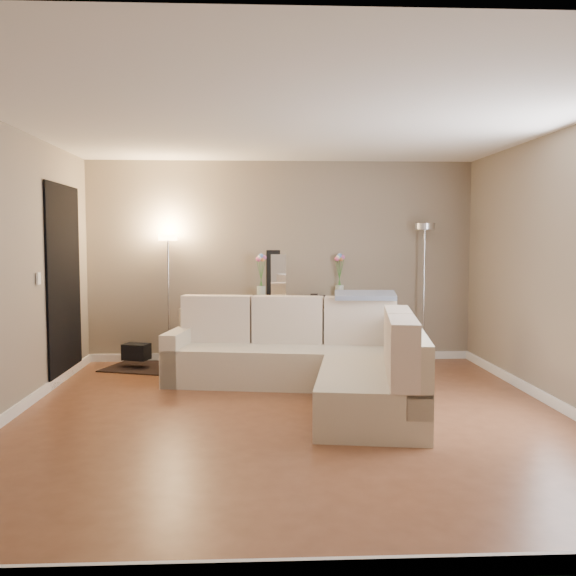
{
  "coord_description": "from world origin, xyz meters",
  "views": [
    {
      "loc": [
        -0.31,
        -5.61,
        1.58
      ],
      "look_at": [
        0.0,
        0.8,
        1.1
      ],
      "focal_mm": 40.0,
      "sensor_mm": 36.0,
      "label": 1
    }
  ],
  "objects_px": {
    "floor_lamp_unlit": "(424,264)",
    "floor_lamp_lit": "(168,273)",
    "sectional_sofa": "(319,359)",
    "console_table": "(295,330)"
  },
  "relations": [
    {
      "from": "floor_lamp_unlit",
      "to": "floor_lamp_lit",
      "type": "bearing_deg",
      "value": 179.73
    },
    {
      "from": "sectional_sofa",
      "to": "console_table",
      "type": "bearing_deg",
      "value": 95.05
    },
    {
      "from": "sectional_sofa",
      "to": "floor_lamp_lit",
      "type": "relative_size",
      "value": 1.8
    },
    {
      "from": "console_table",
      "to": "floor_lamp_lit",
      "type": "distance_m",
      "value": 1.78
    },
    {
      "from": "floor_lamp_lit",
      "to": "floor_lamp_unlit",
      "type": "bearing_deg",
      "value": -0.27
    },
    {
      "from": "sectional_sofa",
      "to": "floor_lamp_unlit",
      "type": "bearing_deg",
      "value": 46.65
    },
    {
      "from": "sectional_sofa",
      "to": "console_table",
      "type": "height_order",
      "value": "sectional_sofa"
    },
    {
      "from": "floor_lamp_lit",
      "to": "sectional_sofa",
      "type": "bearing_deg",
      "value": -42.58
    },
    {
      "from": "sectional_sofa",
      "to": "floor_lamp_unlit",
      "type": "distance_m",
      "value": 2.39
    },
    {
      "from": "sectional_sofa",
      "to": "floor_lamp_unlit",
      "type": "relative_size",
      "value": 1.65
    }
  ]
}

